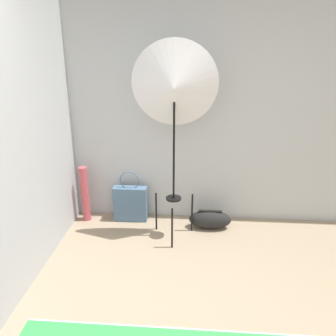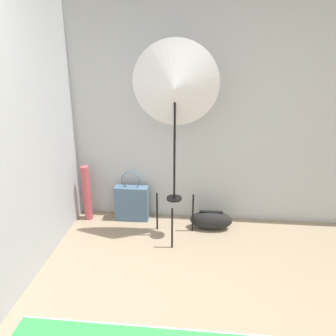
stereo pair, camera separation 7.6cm
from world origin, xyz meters
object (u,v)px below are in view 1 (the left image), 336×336
at_px(photo_umbrella, 174,88).
at_px(paper_roll, 85,194).
at_px(tote_bag, 130,203).
at_px(duffel_bag, 210,219).

xyz_separation_m(photo_umbrella, paper_roll, (-1.07, 0.28, -1.28)).
distance_m(photo_umbrella, paper_roll, 1.70).
bearing_deg(photo_umbrella, paper_roll, 165.28).
height_order(photo_umbrella, paper_roll, photo_umbrella).
height_order(tote_bag, paper_roll, paper_roll).
bearing_deg(duffel_bag, tote_bag, 172.65).
distance_m(photo_umbrella, duffel_bag, 1.58).
xyz_separation_m(duffel_bag, paper_roll, (-1.49, 0.08, 0.23)).
bearing_deg(tote_bag, photo_umbrella, -30.81).
xyz_separation_m(photo_umbrella, tote_bag, (-0.54, 0.32, -1.40)).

